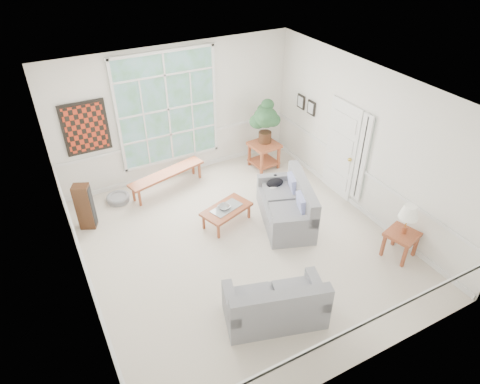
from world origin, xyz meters
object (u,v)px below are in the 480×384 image
object	(u,v)px
end_table	(264,155)
loveseat_right	(286,202)
loveseat_front	(275,299)
coffee_table	(227,216)
side_table	(400,244)

from	to	relation	value
end_table	loveseat_right	bearing A→B (deg)	-109.14
loveseat_front	coffee_table	distance (m)	2.49
end_table	side_table	world-z (taller)	end_table
loveseat_front	side_table	xyz separation A→B (m)	(2.73, 0.14, -0.15)
loveseat_right	coffee_table	world-z (taller)	loveseat_right
coffee_table	side_table	world-z (taller)	side_table
end_table	side_table	bearing A→B (deg)	-81.83
loveseat_front	side_table	bearing A→B (deg)	19.31
loveseat_right	end_table	world-z (taller)	loveseat_right
loveseat_right	loveseat_front	size ratio (longest dim) A/B	1.11
loveseat_front	coffee_table	world-z (taller)	loveseat_front
loveseat_front	coffee_table	bearing A→B (deg)	97.14
loveseat_right	loveseat_front	xyz separation A→B (m)	(-1.47, -1.97, -0.04)
side_table	loveseat_front	bearing A→B (deg)	-177.02
loveseat_front	end_table	distance (m)	4.56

